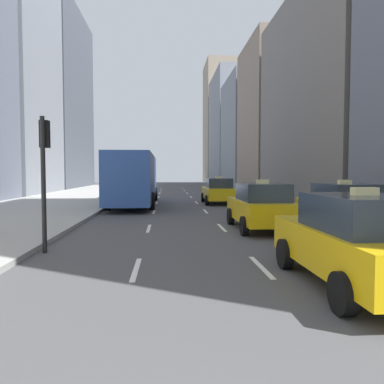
{
  "coord_description": "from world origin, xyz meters",
  "views": [
    {
      "loc": [
        0.47,
        -0.2,
        2.14
      ],
      "look_at": [
        1.56,
        15.54,
        1.3
      ],
      "focal_mm": 35.0,
      "sensor_mm": 36.0,
      "label": 1
    }
  ],
  "objects_px": {
    "taxi_second": "(358,240)",
    "taxi_third": "(342,207)",
    "taxi_fourth": "(218,191)",
    "city_bus": "(134,178)",
    "traffic_light_pole": "(44,162)",
    "taxi_lead": "(261,206)"
  },
  "relations": [
    {
      "from": "taxi_second",
      "to": "traffic_light_pole",
      "type": "bearing_deg",
      "value": 152.38
    },
    {
      "from": "taxi_third",
      "to": "traffic_light_pole",
      "type": "xyz_separation_m",
      "value": [
        -9.55,
        -2.92,
        1.53
      ]
    },
    {
      "from": "taxi_second",
      "to": "taxi_third",
      "type": "relative_size",
      "value": 1.0
    },
    {
      "from": "traffic_light_pole",
      "to": "taxi_lead",
      "type": "bearing_deg",
      "value": 27.68
    },
    {
      "from": "taxi_lead",
      "to": "city_bus",
      "type": "relative_size",
      "value": 0.38
    },
    {
      "from": "taxi_fourth",
      "to": "city_bus",
      "type": "relative_size",
      "value": 0.38
    },
    {
      "from": "taxi_second",
      "to": "taxi_third",
      "type": "height_order",
      "value": "same"
    },
    {
      "from": "taxi_second",
      "to": "taxi_third",
      "type": "xyz_separation_m",
      "value": [
        2.8,
        6.45,
        0.0
      ]
    },
    {
      "from": "taxi_third",
      "to": "city_bus",
      "type": "distance_m",
      "value": 14.28
    },
    {
      "from": "city_bus",
      "to": "taxi_fourth",
      "type": "bearing_deg",
      "value": 6.77
    },
    {
      "from": "city_bus",
      "to": "traffic_light_pole",
      "type": "height_order",
      "value": "traffic_light_pole"
    },
    {
      "from": "taxi_second",
      "to": "taxi_fourth",
      "type": "distance_m",
      "value": 18.62
    },
    {
      "from": "city_bus",
      "to": "traffic_light_pole",
      "type": "bearing_deg",
      "value": -94.51
    },
    {
      "from": "taxi_third",
      "to": "traffic_light_pole",
      "type": "height_order",
      "value": "traffic_light_pole"
    },
    {
      "from": "taxi_lead",
      "to": "taxi_third",
      "type": "bearing_deg",
      "value": -12.48
    },
    {
      "from": "taxi_third",
      "to": "city_bus",
      "type": "bearing_deg",
      "value": 126.18
    },
    {
      "from": "taxi_second",
      "to": "taxi_fourth",
      "type": "height_order",
      "value": "same"
    },
    {
      "from": "taxi_fourth",
      "to": "city_bus",
      "type": "xyz_separation_m",
      "value": [
        -5.61,
        -0.67,
        0.91
      ]
    },
    {
      "from": "taxi_second",
      "to": "city_bus",
      "type": "relative_size",
      "value": 0.38
    },
    {
      "from": "taxi_third",
      "to": "city_bus",
      "type": "xyz_separation_m",
      "value": [
        -8.41,
        11.5,
        0.91
      ]
    },
    {
      "from": "taxi_second",
      "to": "city_bus",
      "type": "xyz_separation_m",
      "value": [
        -5.61,
        17.95,
        0.91
      ]
    },
    {
      "from": "taxi_lead",
      "to": "taxi_second",
      "type": "height_order",
      "value": "same"
    }
  ]
}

